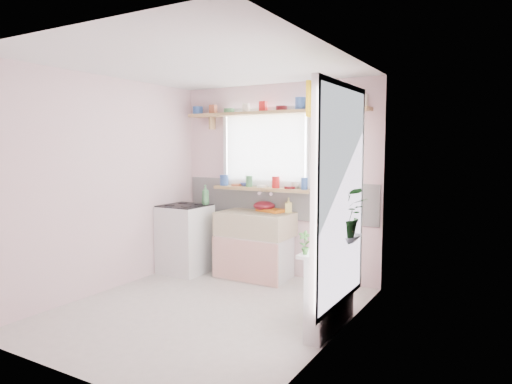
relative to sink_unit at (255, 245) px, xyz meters
The scene contains 19 objects.
room 1.31m from the sink_unit, 28.17° to the right, with size 3.20×3.20×3.20m.
sink_unit is the anchor object (origin of this frame).
cooker 0.98m from the sink_unit, 165.62° to the right, with size 0.58×0.58×0.93m.
radiator_ledge 1.82m from the sink_unit, 37.05° to the right, with size 0.22×0.95×0.78m.
windowsill 0.73m from the sink_unit, 90.00° to the left, with size 1.40×0.22×0.04m, color tan.
pine_shelf 1.70m from the sink_unit, 49.64° to the left, with size 2.52×0.24×0.04m, color tan.
shelf_crockery 1.78m from the sink_unit, 54.29° to the left, with size 2.47×0.11×0.12m.
sill_crockery 0.81m from the sink_unit, 95.28° to the left, with size 1.35×0.11×0.12m.
dish_tray 0.50m from the sink_unit, 55.24° to the left, with size 0.36×0.27×0.04m, color orange.
colander 0.53m from the sink_unit, 85.28° to the left, with size 0.29×0.29×0.13m, color maroon.
jade_plant 1.82m from the sink_unit, 30.13° to the right, with size 0.49×0.43×0.55m, color #2B6327.
fruit_bowl 1.75m from the sink_unit, 29.90° to the right, with size 0.31×0.31×0.08m, color silver.
herb_pot 2.07m from the sink_unit, 47.68° to the right, with size 0.11×0.07×0.20m, color #386F2C.
soap_bottle_sink 0.67m from the sink_unit, 28.84° to the left, with size 0.09×0.09×0.19m, color #EEDA69.
sill_cup 0.93m from the sink_unit, 28.76° to the left, with size 0.11×0.11×0.09m, color beige.
sill_bowl 0.84m from the sink_unit, 138.27° to the left, with size 0.17×0.17×0.05m, color #374DB4.
shelf_vase 2.19m from the sink_unit, ahead, with size 0.16×0.16×0.16m, color brown.
cooker_bottle 0.96m from the sink_unit, behind, with size 0.10×0.10×0.27m, color #43864E.
fruit 1.77m from the sink_unit, 29.62° to the right, with size 0.20×0.14×0.10m.
Camera 1 is at (2.76, -3.70, 1.68)m, focal length 32.00 mm.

